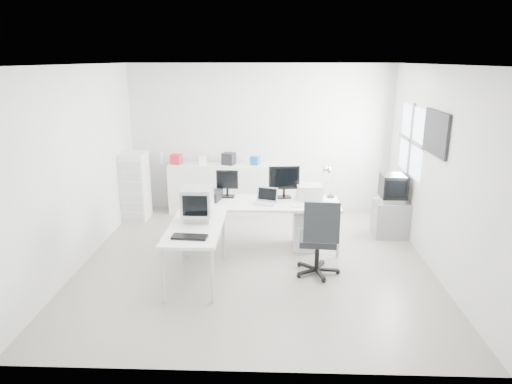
{
  "coord_description": "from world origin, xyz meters",
  "views": [
    {
      "loc": [
        0.23,
        -6.19,
        2.87
      ],
      "look_at": [
        0.0,
        0.2,
        1.0
      ],
      "focal_mm": 32.0,
      "sensor_mm": 36.0,
      "label": 1
    }
  ],
  "objects_px": {
    "drawer_pedestal": "(306,229)",
    "office_chair": "(318,236)",
    "inkjet_printer": "(207,195)",
    "laptop": "(265,198)",
    "crt_monitor": "(197,203)",
    "laser_printer": "(309,192)",
    "crt_tv": "(393,189)",
    "lcd_monitor_large": "(284,182)",
    "filing_cabinet": "(135,186)",
    "tv_cabinet": "(390,219)",
    "side_desk": "(196,253)",
    "main_desk": "(261,225)",
    "sideboard": "(219,188)",
    "lcd_monitor_small": "(227,184)"
  },
  "relations": [
    {
      "from": "side_desk",
      "to": "laptop",
      "type": "relative_size",
      "value": 4.37
    },
    {
      "from": "laptop",
      "to": "lcd_monitor_small",
      "type": "bearing_deg",
      "value": 167.92
    },
    {
      "from": "inkjet_printer",
      "to": "crt_tv",
      "type": "xyz_separation_m",
      "value": [
        3.0,
        0.46,
        0.0
      ]
    },
    {
      "from": "inkjet_printer",
      "to": "sideboard",
      "type": "distance_m",
      "value": 1.67
    },
    {
      "from": "laptop",
      "to": "crt_monitor",
      "type": "height_order",
      "value": "crt_monitor"
    },
    {
      "from": "laser_printer",
      "to": "filing_cabinet",
      "type": "height_order",
      "value": "filing_cabinet"
    },
    {
      "from": "main_desk",
      "to": "crt_tv",
      "type": "xyz_separation_m",
      "value": [
        2.15,
        0.56,
        0.45
      ]
    },
    {
      "from": "office_chair",
      "to": "filing_cabinet",
      "type": "distance_m",
      "value": 3.81
    },
    {
      "from": "side_desk",
      "to": "laptop",
      "type": "height_order",
      "value": "laptop"
    },
    {
      "from": "laser_printer",
      "to": "office_chair",
      "type": "xyz_separation_m",
      "value": [
        0.04,
        -1.1,
        -0.31
      ]
    },
    {
      "from": "laptop",
      "to": "drawer_pedestal",
      "type": "bearing_deg",
      "value": 31.17
    },
    {
      "from": "laptop",
      "to": "tv_cabinet",
      "type": "relative_size",
      "value": 0.53
    },
    {
      "from": "main_desk",
      "to": "crt_monitor",
      "type": "bearing_deg",
      "value": -135.0
    },
    {
      "from": "laser_printer",
      "to": "crt_tv",
      "type": "relative_size",
      "value": 0.77
    },
    {
      "from": "drawer_pedestal",
      "to": "office_chair",
      "type": "xyz_separation_m",
      "value": [
        0.09,
        -0.93,
        0.25
      ]
    },
    {
      "from": "inkjet_printer",
      "to": "sideboard",
      "type": "relative_size",
      "value": 0.22
    },
    {
      "from": "laser_printer",
      "to": "crt_monitor",
      "type": "xyz_separation_m",
      "value": [
        -1.6,
        -1.07,
        0.13
      ]
    },
    {
      "from": "inkjet_printer",
      "to": "crt_monitor",
      "type": "distance_m",
      "value": 0.97
    },
    {
      "from": "main_desk",
      "to": "inkjet_printer",
      "type": "relative_size",
      "value": 5.82
    },
    {
      "from": "main_desk",
      "to": "drawer_pedestal",
      "type": "xyz_separation_m",
      "value": [
        0.7,
        0.05,
        -0.08
      ]
    },
    {
      "from": "side_desk",
      "to": "crt_monitor",
      "type": "distance_m",
      "value": 0.67
    },
    {
      "from": "main_desk",
      "to": "sideboard",
      "type": "relative_size",
      "value": 1.27
    },
    {
      "from": "side_desk",
      "to": "drawer_pedestal",
      "type": "xyz_separation_m",
      "value": [
        1.55,
        1.15,
        -0.08
      ]
    },
    {
      "from": "side_desk",
      "to": "sideboard",
      "type": "bearing_deg",
      "value": 90.28
    },
    {
      "from": "lcd_monitor_small",
      "to": "laptop",
      "type": "xyz_separation_m",
      "value": [
        0.6,
        -0.35,
        -0.11
      ]
    },
    {
      "from": "office_chair",
      "to": "tv_cabinet",
      "type": "xyz_separation_m",
      "value": [
        1.36,
        1.44,
        -0.25
      ]
    },
    {
      "from": "drawer_pedestal",
      "to": "inkjet_printer",
      "type": "distance_m",
      "value": 1.64
    },
    {
      "from": "lcd_monitor_large",
      "to": "laser_printer",
      "type": "distance_m",
      "value": 0.43
    },
    {
      "from": "laser_printer",
      "to": "filing_cabinet",
      "type": "distance_m",
      "value": 3.29
    },
    {
      "from": "inkjet_printer",
      "to": "filing_cabinet",
      "type": "height_order",
      "value": "filing_cabinet"
    },
    {
      "from": "main_desk",
      "to": "drawer_pedestal",
      "type": "relative_size",
      "value": 4.0
    },
    {
      "from": "lcd_monitor_large",
      "to": "crt_monitor",
      "type": "distance_m",
      "value": 1.63
    },
    {
      "from": "inkjet_printer",
      "to": "crt_monitor",
      "type": "xyz_separation_m",
      "value": [
        -0.0,
        -0.95,
        0.17
      ]
    },
    {
      "from": "crt_monitor",
      "to": "lcd_monitor_small",
      "type": "bearing_deg",
      "value": 75.05
    },
    {
      "from": "sideboard",
      "to": "filing_cabinet",
      "type": "distance_m",
      "value": 1.57
    },
    {
      "from": "side_desk",
      "to": "laser_printer",
      "type": "height_order",
      "value": "laser_printer"
    },
    {
      "from": "office_chair",
      "to": "laser_printer",
      "type": "bearing_deg",
      "value": 96.46
    },
    {
      "from": "crt_tv",
      "to": "sideboard",
      "type": "relative_size",
      "value": 0.26
    },
    {
      "from": "lcd_monitor_large",
      "to": "crt_tv",
      "type": "xyz_separation_m",
      "value": [
        1.8,
        0.31,
        -0.17
      ]
    },
    {
      "from": "filing_cabinet",
      "to": "inkjet_printer",
      "type": "bearing_deg",
      "value": -38.06
    },
    {
      "from": "laptop",
      "to": "tv_cabinet",
      "type": "xyz_separation_m",
      "value": [
        2.1,
        0.66,
        -0.55
      ]
    },
    {
      "from": "drawer_pedestal",
      "to": "lcd_monitor_large",
      "type": "distance_m",
      "value": 0.81
    },
    {
      "from": "office_chair",
      "to": "tv_cabinet",
      "type": "height_order",
      "value": "office_chair"
    },
    {
      "from": "main_desk",
      "to": "laptop",
      "type": "distance_m",
      "value": 0.49
    },
    {
      "from": "tv_cabinet",
      "to": "side_desk",
      "type": "bearing_deg",
      "value": -150.97
    },
    {
      "from": "crt_monitor",
      "to": "filing_cabinet",
      "type": "bearing_deg",
      "value": 125.56
    },
    {
      "from": "laptop",
      "to": "crt_monitor",
      "type": "bearing_deg",
      "value": -122.01
    },
    {
      "from": "inkjet_printer",
      "to": "lcd_monitor_large",
      "type": "height_order",
      "value": "lcd_monitor_large"
    },
    {
      "from": "drawer_pedestal",
      "to": "crt_monitor",
      "type": "distance_m",
      "value": 1.92
    },
    {
      "from": "filing_cabinet",
      "to": "crt_tv",
      "type": "bearing_deg",
      "value": -9.02
    }
  ]
}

